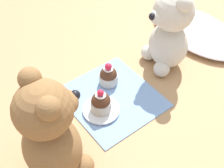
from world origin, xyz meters
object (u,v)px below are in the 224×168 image
at_px(teddy_bear_tan, 51,134).
at_px(cupcake_near_tan_bear, 101,103).
at_px(cupcake_near_cream_bear, 108,76).
at_px(saucer_plate, 101,110).
at_px(teddy_bear_cream, 169,31).

distance_m(teddy_bear_tan, cupcake_near_tan_bear, 0.20).
xyz_separation_m(cupcake_near_cream_bear, cupcake_near_tan_bear, (0.07, -0.08, 0.01)).
height_order(teddy_bear_tan, saucer_plate, teddy_bear_tan).
bearing_deg(cupcake_near_cream_bear, cupcake_near_tan_bear, -47.78).
distance_m(teddy_bear_tan, saucer_plate, 0.21).
xyz_separation_m(teddy_bear_cream, cupcake_near_cream_bear, (-0.03, -0.18, -0.09)).
height_order(teddy_bear_cream, teddy_bear_tan, teddy_bear_tan).
bearing_deg(teddy_bear_tan, saucer_plate, -63.38).
relative_size(teddy_bear_cream, cupcake_near_cream_bear, 3.56).
xyz_separation_m(teddy_bear_tan, cupcake_near_tan_bear, (-0.06, 0.17, -0.09)).
bearing_deg(cupcake_near_tan_bear, teddy_bear_cream, 97.58).
distance_m(teddy_bear_cream, saucer_plate, 0.28).
bearing_deg(teddy_bear_cream, teddy_bear_tan, -62.68).
height_order(cupcake_near_cream_bear, saucer_plate, cupcake_near_cream_bear).
bearing_deg(teddy_bear_cream, cupcake_near_tan_bear, -68.21).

